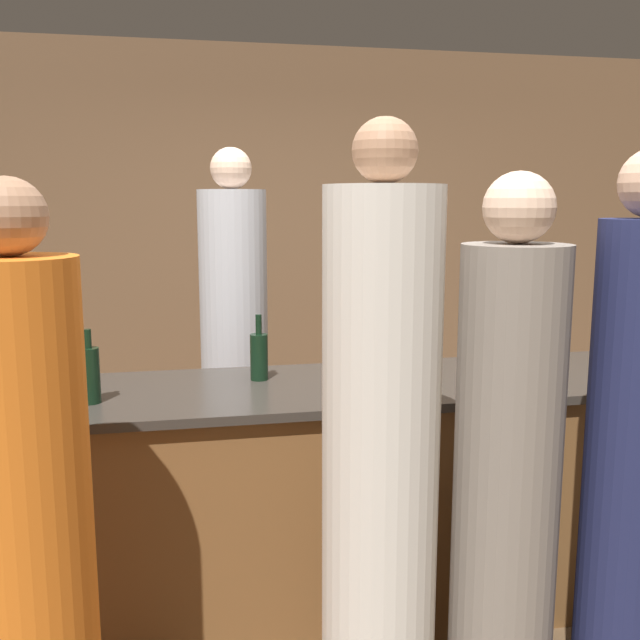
{
  "coord_description": "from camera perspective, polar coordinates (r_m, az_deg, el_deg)",
  "views": [
    {
      "loc": [
        -0.78,
        -2.78,
        1.74
      ],
      "look_at": [
        -0.2,
        0.1,
        1.25
      ],
      "focal_mm": 40.0,
      "sensor_mm": 36.0,
      "label": 1
    }
  ],
  "objects": [
    {
      "name": "guest_0",
      "position": [
        2.47,
        14.72,
        -11.78
      ],
      "size": [
        0.35,
        0.35,
        1.83
      ],
      "color": "gray",
      "rests_on": "ground_plane"
    },
    {
      "name": "wine_glass_1",
      "position": [
        2.79,
        4.42,
        -3.19
      ],
      "size": [
        0.08,
        0.08,
        0.18
      ],
      "color": "silver",
      "rests_on": "bar_counter"
    },
    {
      "name": "wine_glass_2",
      "position": [
        2.88,
        4.06,
        -3.09
      ],
      "size": [
        0.06,
        0.06,
        0.15
      ],
      "color": "silver",
      "rests_on": "bar_counter"
    },
    {
      "name": "wine_bottle_0",
      "position": [
        2.78,
        -17.94,
        -4.14
      ],
      "size": [
        0.07,
        0.07,
        0.28
      ],
      "color": "black",
      "rests_on": "bar_counter"
    },
    {
      "name": "wine_glass_3",
      "position": [
        3.4,
        23.34,
        -1.75
      ],
      "size": [
        0.08,
        0.08,
        0.16
      ],
      "color": "silver",
      "rests_on": "bar_counter"
    },
    {
      "name": "bartender",
      "position": [
        3.71,
        -6.83,
        -3.04
      ],
      "size": [
        0.34,
        0.34,
        2.0
      ],
      "rotation": [
        0.0,
        0.0,
        3.14
      ],
      "color": "#B2B2B7",
      "rests_on": "ground_plane"
    },
    {
      "name": "wine_bottle_1",
      "position": [
        2.89,
        -20.52,
        -3.81
      ],
      "size": [
        0.08,
        0.08,
        0.28
      ],
      "color": "black",
      "rests_on": "bar_counter"
    },
    {
      "name": "bar_counter",
      "position": [
        3.14,
        4.09,
        -13.73
      ],
      "size": [
        3.24,
        0.74,
        1.0
      ],
      "color": "brown",
      "rests_on": "ground_plane"
    },
    {
      "name": "wine_bottle_2",
      "position": [
        2.99,
        -4.9,
        -2.84
      ],
      "size": [
        0.07,
        0.07,
        0.28
      ],
      "color": "black",
      "rests_on": "bar_counter"
    },
    {
      "name": "guest_3",
      "position": [
        2.29,
        4.85,
        -11.42
      ],
      "size": [
        0.37,
        0.37,
        1.98
      ],
      "color": "silver",
      "rests_on": "ground_plane"
    },
    {
      "name": "guest_2",
      "position": [
        2.55,
        23.77,
        -10.58
      ],
      "size": [
        0.31,
        0.31,
        1.9
      ],
      "color": "#1E234C",
      "rests_on": "ground_plane"
    },
    {
      "name": "guest_1",
      "position": [
        2.19,
        -22.19,
        -15.55
      ],
      "size": [
        0.34,
        0.34,
        1.8
      ],
      "color": "orange",
      "rests_on": "ground_plane"
    },
    {
      "name": "back_wall",
      "position": [
        5.17,
        -2.65,
        5.76
      ],
      "size": [
        8.0,
        0.06,
        2.8
      ],
      "color": "brown",
      "rests_on": "ground_plane"
    },
    {
      "name": "ground_plane",
      "position": [
        3.37,
        3.98,
        -21.56
      ],
      "size": [
        14.0,
        14.0,
        0.0
      ],
      "primitive_type": "plane",
      "color": "#4C3823"
    }
  ]
}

